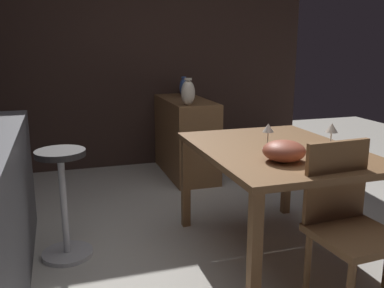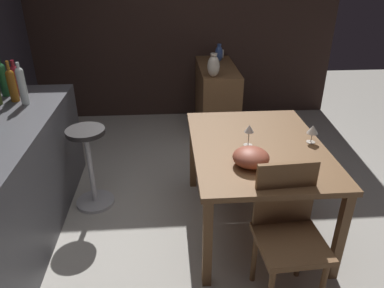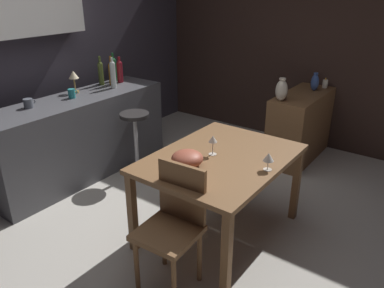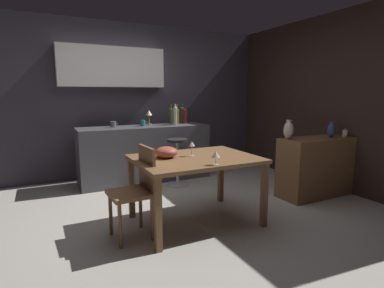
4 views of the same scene
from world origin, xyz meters
name	(u,v)px [view 1 (image 1 of 4)]	position (x,y,z in m)	size (l,w,h in m)	color
ground_plane	(232,264)	(0.00, 0.00, 0.00)	(9.00, 9.00, 0.00)	#B7B2A8
wall_side_right	(121,52)	(2.55, 0.30, 1.30)	(0.10, 4.40, 2.60)	#33231E
dining_table	(277,160)	(0.07, -0.33, 0.66)	(1.31, 0.98, 0.74)	brown
sideboard_cabinet	(185,137)	(1.99, -0.28, 0.41)	(1.10, 0.44, 0.82)	brown
chair_near_window	(348,223)	(-0.61, -0.37, 0.50)	(0.42, 0.42, 0.91)	brown
bar_stool	(64,201)	(0.44, 1.01, 0.39)	(0.34, 0.34, 0.74)	#262323
wine_glass_left	(268,129)	(0.06, -0.25, 0.87)	(0.07, 0.07, 0.17)	silver
wine_glass_right	(332,128)	(0.08, -0.74, 0.84)	(0.08, 0.08, 0.14)	silver
fruit_bowl	(284,151)	(-0.23, -0.21, 0.80)	(0.25, 0.25, 0.12)	#9E4C38
pillar_candle_tall	(184,90)	(2.39, -0.39, 0.87)	(0.06, 0.06, 0.13)	white
vase_ceramic_blue	(184,87)	(2.18, -0.33, 0.92)	(0.10, 0.10, 0.22)	#334C8C
vase_ceramic_ivory	(188,92)	(1.54, -0.18, 0.94)	(0.13, 0.13, 0.26)	beige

